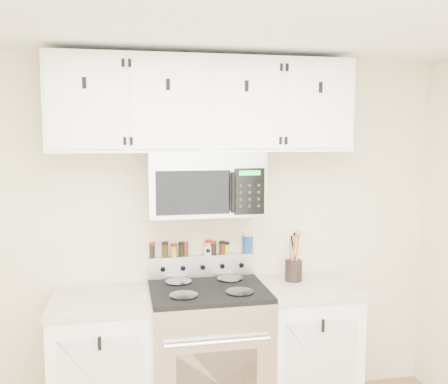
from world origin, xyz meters
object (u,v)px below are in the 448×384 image
range (208,354)px  salt_canister (248,243)px  utensil_crock (294,269)px  microwave (205,183)px

range → salt_canister: 0.81m
utensil_crock → salt_canister: bearing=152.2°
utensil_crock → salt_canister: 0.37m
range → microwave: bearing=89.8°
range → salt_canister: (0.34, 0.28, 0.68)m
salt_canister → microwave: bearing=-155.4°
range → microwave: microwave is taller
microwave → utensil_crock: (0.64, -0.00, -0.62)m
utensil_crock → salt_canister: size_ratio=2.55×
microwave → utensil_crock: 0.89m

